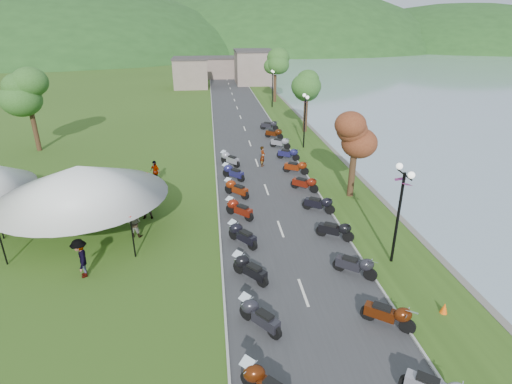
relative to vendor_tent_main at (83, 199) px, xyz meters
name	(u,v)px	position (x,y,z in m)	size (l,w,h in m)	color
road	(250,143)	(11.11, 16.93, -1.99)	(7.00, 120.00, 0.02)	#353538
hills_backdrop	(216,48)	(11.11, 176.93, -2.00)	(360.00, 120.00, 76.00)	#285621
far_building	(217,69)	(9.11, 61.93, 0.50)	(18.00, 16.00, 5.00)	gray
moto_row_left	(254,292)	(8.83, -7.46, -1.45)	(2.60, 38.30, 1.10)	#331411
moto_row_right	(326,216)	(13.86, -0.78, -1.45)	(2.60, 47.85, 1.10)	#331411
vendor_tent_main	(83,199)	(0.00, 0.00, 0.00)	(6.27, 6.27, 4.00)	white
tree_lakeside	(355,147)	(16.75, 3.22, 1.53)	(2.54, 2.54, 7.05)	#397029
pedestrian_a	(139,195)	(2.08, 4.95, -2.00)	(0.63, 0.46, 1.73)	slate
pedestrian_b	(136,236)	(2.81, -0.93, -2.00)	(0.80, 0.44, 1.64)	slate
pedestrian_c	(84,276)	(0.97, -4.61, -2.00)	(1.27, 0.53, 1.97)	slate
traffic_cone_near	(247,369)	(8.18, -11.25, -1.75)	(0.32, 0.32, 0.50)	#F2590C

